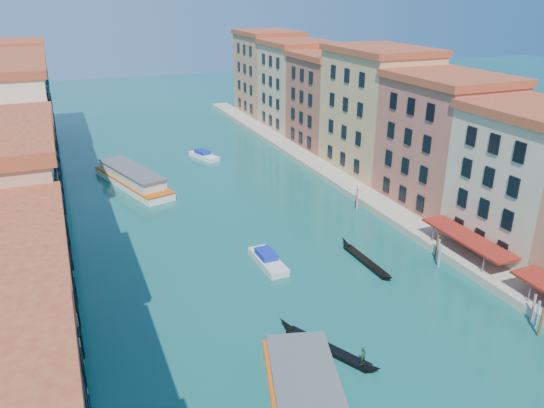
{
  "coord_description": "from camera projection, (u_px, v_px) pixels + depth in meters",
  "views": [
    {
      "loc": [
        -19.16,
        -3.04,
        29.09
      ],
      "look_at": [
        1.79,
        48.09,
        6.9
      ],
      "focal_mm": 35.0,
      "sensor_mm": 36.0,
      "label": 1
    }
  ],
  "objects": [
    {
      "name": "gondola_fore",
      "position": [
        327.0,
        347.0,
        46.09
      ],
      "size": [
        5.83,
        10.24,
        2.22
      ],
      "rotation": [
        0.0,
        0.0,
        0.48
      ],
      "color": "black",
      "rests_on": "ground"
    },
    {
      "name": "left_bank_palazzos",
      "position": [
        3.0,
        167.0,
        62.97
      ],
      "size": [
        12.8,
        128.4,
        21.0
      ],
      "color": "#D1B890",
      "rests_on": "ground"
    },
    {
      "name": "motorboat_far",
      "position": [
        204.0,
        155.0,
        99.36
      ],
      "size": [
        4.43,
        7.24,
        1.43
      ],
      "rotation": [
        0.0,
        0.0,
        0.35
      ],
      "color": "white",
      "rests_on": "ground"
    },
    {
      "name": "gondola_far",
      "position": [
        365.0,
        260.0,
        61.19
      ],
      "size": [
        1.17,
        11.01,
        1.56
      ],
      "rotation": [
        0.0,
        0.0,
        0.02
      ],
      "color": "black",
      "rests_on": "ground"
    },
    {
      "name": "mooring_poles_right",
      "position": [
        513.0,
        301.0,
        51.16
      ],
      "size": [
        1.44,
        54.24,
        3.2
      ],
      "color": "brown",
      "rests_on": "ground"
    },
    {
      "name": "quay",
      "position": [
        350.0,
        187.0,
        83.56
      ],
      "size": [
        4.0,
        140.0,
        1.0
      ],
      "primitive_type": "cube",
      "color": "#AEA58C",
      "rests_on": "ground"
    },
    {
      "name": "motorboat_mid",
      "position": [
        268.0,
        260.0,
        60.64
      ],
      "size": [
        2.36,
        7.08,
        1.46
      ],
      "rotation": [
        0.0,
        0.0,
        0.02
      ],
      "color": "silver",
      "rests_on": "ground"
    },
    {
      "name": "right_bank_palazzos",
      "position": [
        398.0,
        125.0,
        82.93
      ],
      "size": [
        12.8,
        128.4,
        21.0
      ],
      "color": "#A15A42",
      "rests_on": "ground"
    },
    {
      "name": "vaporetto_far",
      "position": [
        132.0,
        178.0,
        84.75
      ],
      "size": [
        9.98,
        20.09,
        2.92
      ],
      "rotation": [
        0.0,
        0.0,
        0.29
      ],
      "color": "white",
      "rests_on": "ground"
    }
  ]
}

